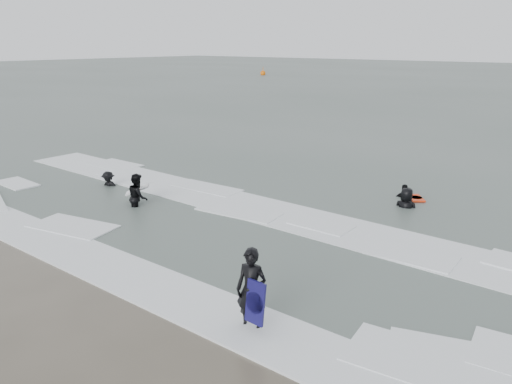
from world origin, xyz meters
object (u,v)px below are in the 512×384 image
Objects in this scene: surfer_centre at (251,329)px; surfer_breaker at (109,187)px; surfer_wading at (139,207)px; surfer_right_near at (404,198)px; surfer_right_far at (406,208)px; buoy at (263,73)px.

surfer_breaker is at bearing 144.17° from surfer_centre.
surfer_right_near is (7.65, 7.57, 0.00)m from surfer_wading.
surfer_centre reaches higher than surfer_right_near.
surfer_breaker is 12.65m from surfer_right_far.
surfer_breaker is at bearing 3.90° from surfer_right_near.
surfer_wading is 3.32m from surfer_breaker.
buoy reaches higher than surfer_breaker.
surfer_right_far reaches higher than surfer_right_near.
surfer_right_far is at bearing 9.02° from surfer_breaker.
surfer_centre is at bearing -38.24° from surfer_breaker.
surfer_breaker is 12.74m from surfer_right_near.
surfer_breaker is 0.95× the size of buoy.
surfer_centre is 9.75m from surfer_wading.
surfer_breaker is 0.80× the size of surfer_right_far.
surfer_centre is at bearing -166.62° from surfer_wading.
surfer_wading is at bearing 29.31° from surfer_right_far.
surfer_wading is at bearing 142.07° from surfer_centre.
surfer_right_far reaches higher than surfer_breaker.
buoy is at bearing -75.46° from surfer_right_near.
surfer_centre is 87.73m from buoy.
surfer_right_near is 1.05× the size of buoy.
surfer_right_near is 1.37m from surfer_right_far.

